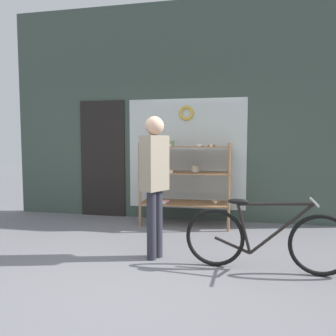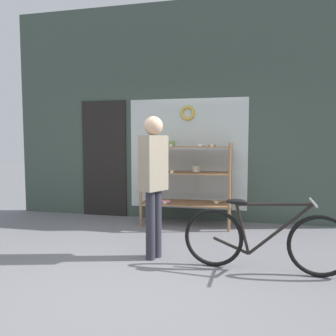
{
  "view_description": "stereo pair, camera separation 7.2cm",
  "coord_description": "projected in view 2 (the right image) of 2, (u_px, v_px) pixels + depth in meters",
  "views": [
    {
      "loc": [
        1.02,
        -2.95,
        1.36
      ],
      "look_at": [
        0.12,
        1.46,
        1.0
      ],
      "focal_mm": 35.0,
      "sensor_mm": 36.0,
      "label": 1
    },
    {
      "loc": [
        1.09,
        -2.94,
        1.36
      ],
      "look_at": [
        0.12,
        1.46,
        1.0
      ],
      "focal_mm": 35.0,
      "sensor_mm": 36.0,
      "label": 2
    }
  ],
  "objects": [
    {
      "name": "bicycle",
      "position": [
        264.0,
        239.0,
        3.42
      ],
      "size": [
        1.71,
        0.46,
        0.77
      ],
      "rotation": [
        0.0,
        0.0,
        -0.06
      ],
      "color": "black",
      "rests_on": "ground_plane"
    },
    {
      "name": "ground_plane",
      "position": [
        124.0,
        281.0,
        3.21
      ],
      "size": [
        30.0,
        30.0,
        0.0
      ],
      "primitive_type": "plane",
      "color": "slate"
    },
    {
      "name": "pedestrian",
      "position": [
        154.0,
        176.0,
        3.77
      ],
      "size": [
        0.31,
        0.37,
        1.65
      ],
      "rotation": [
        0.0,
        0.0,
        -2.06
      ],
      "color": "#282833",
      "rests_on": "ground_plane"
    },
    {
      "name": "display_case",
      "position": [
        187.0,
        176.0,
        5.32
      ],
      "size": [
        1.44,
        0.57,
        1.38
      ],
      "color": "#8E6642",
      "rests_on": "ground_plane"
    },
    {
      "name": "storefront_facade",
      "position": [
        175.0,
        115.0,
        5.71
      ],
      "size": [
        6.04,
        0.13,
        3.75
      ],
      "color": "#3D4C42",
      "rests_on": "ground_plane"
    }
  ]
}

